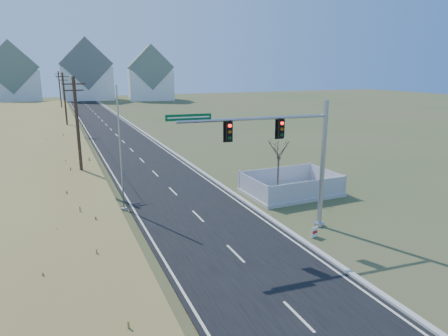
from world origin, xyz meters
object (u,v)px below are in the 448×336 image
at_px(traffic_signal_mast, 295,154).
at_px(flagpole, 121,162).
at_px(open_sign, 315,232).
at_px(bare_tree, 279,148).
at_px(fence_enclosure, 291,190).

xyz_separation_m(traffic_signal_mast, flagpole, (-8.90, 7.59, -1.32)).
bearing_deg(open_sign, bare_tree, 60.99).
distance_m(open_sign, flagpole, 13.50).
relative_size(open_sign, flagpole, 0.07).
bearing_deg(flagpole, open_sign, -43.76).
xyz_separation_m(traffic_signal_mast, open_sign, (0.60, -1.50, -4.41)).
xyz_separation_m(open_sign, flagpole, (-9.49, 9.09, 3.09)).
bearing_deg(bare_tree, fence_enclosure, 0.74).
xyz_separation_m(fence_enclosure, flagpole, (-12.73, 1.39, 3.12)).
bearing_deg(open_sign, flagpole, 121.90).
height_order(traffic_signal_mast, fence_enclosure, traffic_signal_mast).
xyz_separation_m(open_sign, bare_tree, (2.01, 7.69, 3.43)).
height_order(traffic_signal_mast, flagpole, flagpole).
bearing_deg(fence_enclosure, open_sign, -114.21).
bearing_deg(open_sign, fence_enclosure, 52.85).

